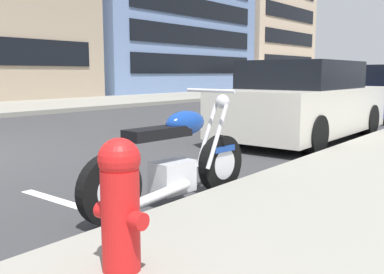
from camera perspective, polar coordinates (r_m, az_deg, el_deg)
sidewalk_far_curb at (r=20.39m, az=-6.12°, el=4.96°), size 120.00×5.00×0.14m
parking_stall_stripe at (r=4.19m, az=-12.98°, el=-9.32°), size 0.12×2.20×0.01m
parked_motorcycle at (r=4.15m, az=-2.31°, el=-3.34°), size 2.06×0.62×1.10m
parked_car_across_street at (r=8.55m, az=14.34°, el=4.35°), size 4.15×1.84×1.48m
car_opposite_curb at (r=25.75m, az=13.22°, el=6.90°), size 4.75×2.09×1.47m
fire_hydrant at (r=2.51m, az=-9.34°, el=-8.26°), size 0.24×0.36×0.77m
townhouse_mid_block at (r=30.40m, az=-6.66°, el=13.54°), size 13.38×9.75×8.07m
townhouse_corner_block at (r=40.63m, az=5.35°, el=13.35°), size 10.06×11.40×9.65m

